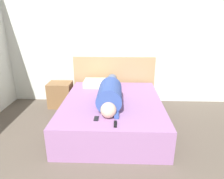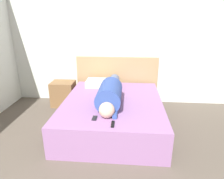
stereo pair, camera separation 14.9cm
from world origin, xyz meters
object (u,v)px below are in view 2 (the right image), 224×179
(person_lying, at_px, (110,93))
(cell_phone, at_px, (95,118))
(pillow_near_headboard, at_px, (99,83))
(tv_remote, at_px, (113,124))
(nightstand, at_px, (63,94))
(bed, at_px, (113,113))

(person_lying, height_order, cell_phone, person_lying)
(pillow_near_headboard, relative_size, tv_remote, 3.33)
(person_lying, height_order, tv_remote, person_lying)
(nightstand, height_order, tv_remote, nightstand)
(bed, relative_size, tv_remote, 13.48)
(tv_remote, bearing_deg, pillow_near_headboard, 104.89)
(person_lying, relative_size, tv_remote, 11.37)
(person_lying, distance_m, cell_phone, 0.65)
(person_lying, height_order, pillow_near_headboard, person_lying)
(bed, relative_size, pillow_near_headboard, 4.05)
(nightstand, relative_size, person_lying, 0.31)
(pillow_near_headboard, bearing_deg, bed, -64.69)
(bed, height_order, person_lying, person_lying)
(bed, bearing_deg, person_lying, -112.55)
(tv_remote, xyz_separation_m, cell_phone, (-0.27, 0.16, -0.01))
(bed, relative_size, cell_phone, 15.55)
(nightstand, xyz_separation_m, tv_remote, (1.21, -1.64, 0.23))
(person_lying, distance_m, pillow_near_headboard, 0.89)
(bed, height_order, pillow_near_headboard, pillow_near_headboard)
(person_lying, bearing_deg, nightstand, 141.50)
(cell_phone, bearing_deg, nightstand, 122.38)
(person_lying, relative_size, pillow_near_headboard, 3.41)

